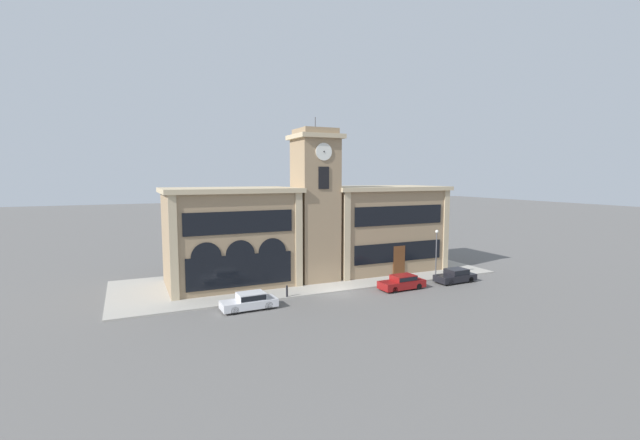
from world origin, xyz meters
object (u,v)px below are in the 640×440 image
Objects in this scene: parked_car_mid at (402,282)px; bollard at (287,291)px; parked_car_near at (250,301)px; street_lamp at (436,246)px; parked_car_far at (456,275)px.

parked_car_mid is 11.47m from bollard.
street_lamp reaches higher than parked_car_near.
parked_car_near is at bearing -155.89° from bollard.
parked_car_far is 0.86× the size of street_lamp.
parked_car_mid is 1.05× the size of parked_car_far.
parked_car_mid is 6.76m from street_lamp.
parked_car_far is (21.95, -0.00, -0.01)m from parked_car_near.
parked_car_near is 1.05× the size of parked_car_far.
street_lamp reaches higher than bollard.
bollard is (-11.33, 1.76, -0.06)m from parked_car_mid.
street_lamp is 4.87× the size of bollard.
parked_car_near is at bearing -1.99° from parked_car_far.
parked_car_mid is 4.40× the size of bollard.
bollard is at bearing -179.11° from street_lamp.
bollard is at bearing -10.80° from parked_car_mid.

